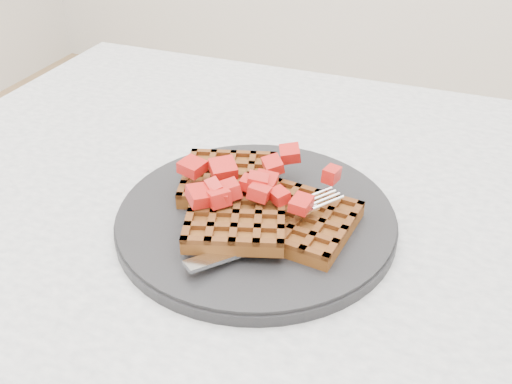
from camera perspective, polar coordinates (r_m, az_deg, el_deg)
table at (r=0.66m, az=11.44°, el=-12.38°), size 1.20×0.80×0.75m
plate at (r=0.59m, az=0.00°, el=-2.59°), size 0.29×0.29×0.02m
waffles at (r=0.57m, az=-0.12°, el=-1.25°), size 0.21×0.19×0.03m
strawberry_pile at (r=0.56m, az=0.00°, el=1.18°), size 0.15×0.15×0.02m
fork at (r=0.54m, az=2.19°, el=-4.18°), size 0.12×0.16×0.02m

